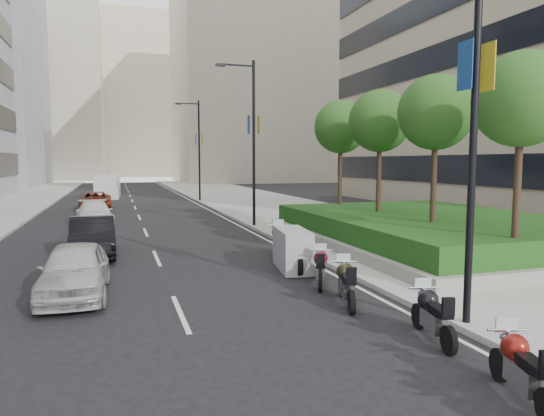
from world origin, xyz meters
name	(u,v)px	position (x,y,z in m)	size (l,w,h in m)	color
ground	(298,374)	(0.00, 0.00, 0.00)	(160.00, 160.00, 0.00)	black
sidewalk_right	(270,205)	(9.00, 30.00, 0.07)	(10.00, 100.00, 0.15)	#9E9B93
lane_edge	(205,208)	(3.70, 30.00, 0.01)	(0.12, 100.00, 0.01)	silver
lane_centre	(136,210)	(-1.50, 30.00, 0.01)	(0.12, 100.00, 0.01)	silver
building_cream_right	(255,83)	(22.00, 80.00, 18.00)	(28.00, 24.00, 36.00)	#B7AD93
building_cream_left	(33,94)	(-18.00, 100.00, 17.00)	(26.00, 24.00, 34.00)	#B7AD93
building_cream_centre	(134,100)	(2.00, 120.00, 19.00)	(30.00, 24.00, 38.00)	#B7AD93
planter	(432,238)	(10.00, 10.00, 0.35)	(10.00, 14.00, 0.40)	gray
hedge	(433,224)	(10.00, 10.00, 0.95)	(9.40, 13.40, 0.80)	#154012
tree_0	(521,100)	(8.50, 4.00, 5.42)	(2.80, 2.80, 6.30)	#332319
tree_1	(436,113)	(8.50, 8.00, 5.42)	(2.80, 2.80, 6.30)	#332319
tree_2	(380,121)	(8.50, 12.00, 5.42)	(2.80, 2.80, 6.30)	#332319
tree_3	(341,127)	(8.50, 16.00, 5.42)	(2.80, 2.80, 6.30)	#332319
lamp_post_0	(469,92)	(4.14, 1.00, 5.07)	(2.34, 0.45, 9.00)	black
lamp_post_1	(251,135)	(4.14, 18.00, 5.07)	(2.34, 0.45, 9.00)	black
lamp_post_2	(197,145)	(4.14, 36.00, 5.07)	(2.34, 0.45, 9.00)	black
motorcycle_1	(521,368)	(2.88, -1.90, 0.52)	(0.80, 1.90, 0.97)	black
motorcycle_2	(432,315)	(3.16, 0.65, 0.53)	(0.70, 1.98, 1.00)	black
motorcycle_3	(346,283)	(2.62, 3.42, 0.55)	(0.85, 2.02, 1.03)	black
motorcycle_4	(321,268)	(2.77, 5.41, 0.53)	(0.96, 1.85, 0.98)	black
motorcycle_5	(292,250)	(2.66, 7.50, 0.69)	(1.22, 2.40, 1.38)	black
motorcycle_6	(279,241)	(2.96, 9.82, 0.62)	(0.96, 2.27, 1.16)	black
car_a	(75,270)	(-4.01, 6.35, 0.72)	(1.71, 4.25, 1.45)	#B4B4B6
car_b	(93,237)	(-3.79, 12.11, 0.75)	(1.60, 4.57, 1.51)	black
car_c	(94,214)	(-4.09, 21.55, 0.69)	(1.92, 4.73, 1.37)	silver
car_d	(96,201)	(-4.37, 31.18, 0.67)	(2.23, 4.83, 1.34)	maroon
delivery_van	(108,187)	(-3.68, 43.15, 1.06)	(2.45, 5.53, 2.26)	silver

